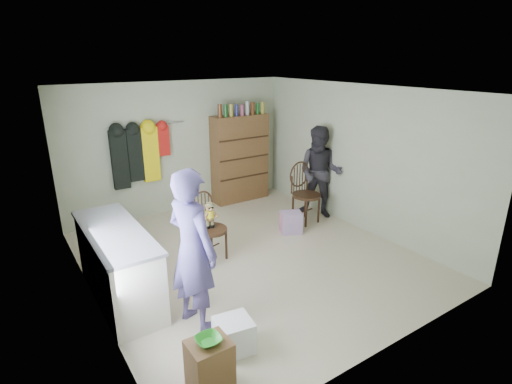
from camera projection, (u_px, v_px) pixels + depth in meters
ground_plane at (250, 257)px, 6.14m from camera, size 5.00×5.00×0.00m
room_walls at (230, 150)px, 6.05m from camera, size 5.00×5.00×5.00m
counter at (118, 264)px, 4.97m from camera, size 0.64×1.86×0.94m
stool at (210, 367)px, 3.61m from camera, size 0.37×0.32×0.53m
bowl at (208, 340)px, 3.52m from camera, size 0.23×0.23×0.06m
plastic_tub at (234, 335)px, 4.16m from camera, size 0.42×0.40×0.35m
chair_front at (208, 222)px, 5.91m from camera, size 0.57×0.57×1.05m
chair_far at (304, 190)px, 7.29m from camera, size 0.54×0.54×1.12m
striped_bag at (291, 222)px, 6.94m from camera, size 0.44×0.40×0.37m
person_left at (193, 250)px, 4.34m from camera, size 0.61×0.77×1.86m
person_right at (320, 173)px, 7.44m from camera, size 1.01×1.06×1.73m
dresser at (240, 158)px, 8.31m from camera, size 1.20×0.39×2.07m
coat_rack at (139, 154)px, 7.18m from camera, size 1.42×0.12×1.09m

